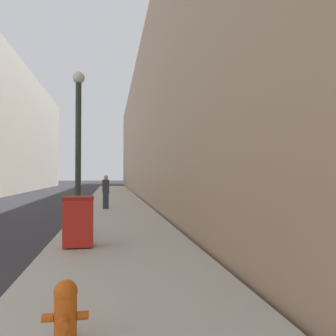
{
  "coord_description": "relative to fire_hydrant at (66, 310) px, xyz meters",
  "views": [
    {
      "loc": [
        4.79,
        -2.01,
        1.88
      ],
      "look_at": [
        8.59,
        19.66,
        2.31
      ],
      "focal_mm": 35.0,
      "sensor_mm": 36.0,
      "label": 1
    }
  ],
  "objects": [
    {
      "name": "fire_hydrant",
      "position": [
        0.0,
        0.0,
        0.0
      ],
      "size": [
        0.47,
        0.36,
        0.64
      ],
      "color": "#D15614",
      "rests_on": "sidewalk_right"
    },
    {
      "name": "sidewalk_right",
      "position": [
        0.74,
        16.45,
        -0.4
      ],
      "size": [
        3.63,
        60.0,
        0.14
      ],
      "color": "#B7B2A8",
      "rests_on": "ground"
    },
    {
      "name": "lamppost",
      "position": [
        -0.53,
        6.83,
        2.26
      ],
      "size": [
        0.37,
        0.37,
        4.93
      ],
      "color": "#2D332D",
      "rests_on": "sidewalk_right"
    },
    {
      "name": "pedestrian_on_sidewalk",
      "position": [
        0.22,
        13.38,
        0.52
      ],
      "size": [
        0.34,
        0.22,
        1.71
      ],
      "color": "#2D3347",
      "rests_on": "sidewalk_right"
    },
    {
      "name": "trash_bin",
      "position": [
        -0.3,
        4.6,
        0.29
      ],
      "size": [
        0.7,
        0.61,
        1.21
      ],
      "color": "red",
      "rests_on": "sidewalk_right"
    },
    {
      "name": "building_right_stone",
      "position": [
        8.65,
        24.45,
        5.54
      ],
      "size": [
        12.0,
        60.0,
        12.03
      ],
      "color": "#9E7F66",
      "rests_on": "ground"
    }
  ]
}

